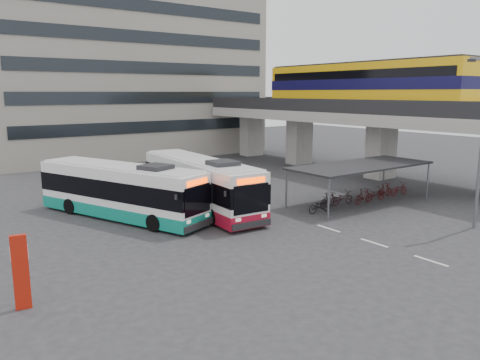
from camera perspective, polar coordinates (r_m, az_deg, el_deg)
ground at (r=23.80m, az=6.56°, el=-6.90°), size 120.00×120.00×0.00m
viaduct at (r=42.85m, az=13.49°, el=9.14°), size 8.00×32.00×9.68m
bike_shelter at (r=31.48m, az=14.43°, el=-0.28°), size 10.00×4.00×2.54m
office_block at (r=57.13m, az=-14.15°, el=15.72°), size 30.00×15.00×25.00m
road_markings at (r=23.62m, az=16.06°, el=-7.38°), size 0.15×7.60×0.01m
bus_main at (r=28.87m, az=-4.91°, el=-0.53°), size 3.14×11.56×3.38m
bus_teal at (r=27.76m, az=-14.34°, el=-1.35°), size 6.41×11.29×3.31m
pedestrian at (r=24.75m, az=-7.68°, el=-4.29°), size 0.60×0.70×1.62m
sign_totem_south at (r=17.34m, az=-25.16°, el=-10.02°), size 0.56×0.25×2.57m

